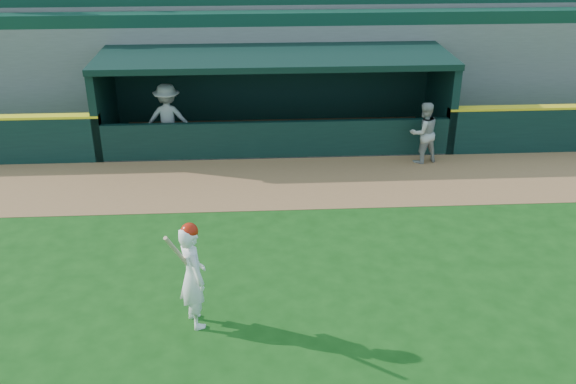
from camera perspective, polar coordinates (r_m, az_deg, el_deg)
The scene contains 7 objects.
ground at distance 11.22m, azimuth 0.49°, elevation -9.54°, with size 120.00×120.00×0.00m, color #144310.
warning_track at distance 15.48m, azimuth -0.72°, elevation 0.88°, with size 40.00×3.00×0.01m, color #94643B.
dugout_player_front at distance 16.76m, azimuth 11.97°, elevation 5.18°, with size 0.78×0.60×1.60m, color #A9A8A3.
dugout_player_inside at distance 17.28m, azimuth -10.61°, elevation 6.42°, with size 1.21×0.70×1.88m, color #979792.
dugout at distance 17.93m, azimuth -1.22°, elevation 8.94°, with size 9.40×2.80×2.46m.
stands at distance 22.13m, azimuth -1.70°, elevation 14.86°, with size 34.50×6.25×7.48m.
batter_at_plate at distance 10.28m, azimuth -8.48°, elevation -7.28°, with size 0.67×0.82×1.85m.
Camera 1 is at (-0.64, -9.18, 6.41)m, focal length 40.00 mm.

